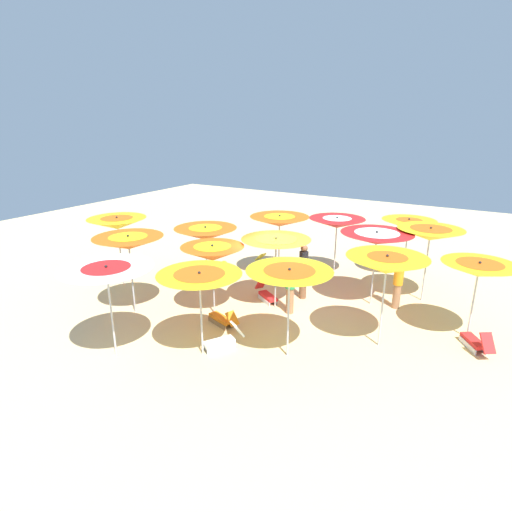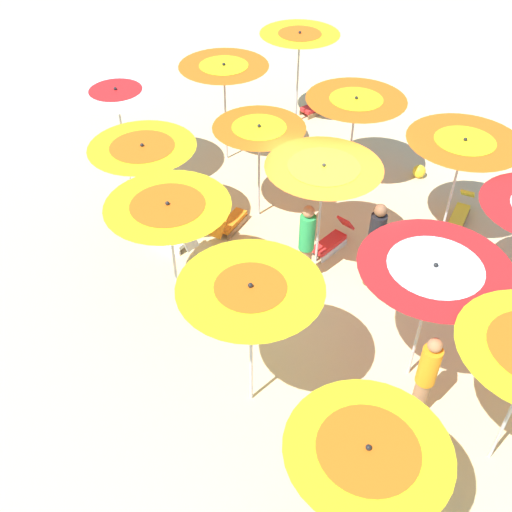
% 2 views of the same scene
% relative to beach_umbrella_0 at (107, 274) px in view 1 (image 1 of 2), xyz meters
% --- Properties ---
extents(ground, '(40.36, 40.36, 0.04)m').
position_rel_beach_umbrella_0_xyz_m(ground, '(-4.80, 2.34, -2.23)').
color(ground, beige).
extents(beach_umbrella_0, '(2.25, 2.25, 2.45)m').
position_rel_beach_umbrella_0_xyz_m(beach_umbrella_0, '(0.00, 0.00, 0.00)').
color(beach_umbrella_0, '#B2B2B7').
rests_on(beach_umbrella_0, ground).
extents(beach_umbrella_1, '(2.09, 2.09, 2.27)m').
position_rel_beach_umbrella_0_xyz_m(beach_umbrella_1, '(-1.18, 1.88, -0.18)').
color(beach_umbrella_1, '#B2B2B7').
rests_on(beach_umbrella_1, ground).
extents(beach_umbrella_2, '(2.12, 2.12, 2.38)m').
position_rel_beach_umbrella_0_xyz_m(beach_umbrella_2, '(-2.24, 3.78, -0.06)').
color(beach_umbrella_2, '#B2B2B7').
rests_on(beach_umbrella_2, ground).
extents(beach_umbrella_3, '(2.06, 2.06, 2.56)m').
position_rel_beach_umbrella_0_xyz_m(beach_umbrella_3, '(-3.95, 5.65, 0.07)').
color(beach_umbrella_3, '#B2B2B7').
rests_on(beach_umbrella_3, ground).
extents(beach_umbrella_4, '(1.92, 1.92, 2.23)m').
position_rel_beach_umbrella_0_xyz_m(beach_umbrella_4, '(-5.63, 7.66, -0.21)').
color(beach_umbrella_4, '#B2B2B7').
rests_on(beach_umbrella_4, ground).
extents(beach_umbrella_5, '(2.09, 2.09, 2.52)m').
position_rel_beach_umbrella_0_xyz_m(beach_umbrella_5, '(-2.07, -1.49, 0.06)').
color(beach_umbrella_5, '#B2B2B7').
rests_on(beach_umbrella_5, ground).
extents(beach_umbrella_6, '(1.91, 1.91, 2.25)m').
position_rel_beach_umbrella_0_xyz_m(beach_umbrella_6, '(-3.26, 0.73, -0.24)').
color(beach_umbrella_6, '#B2B2B7').
rests_on(beach_umbrella_6, ground).
extents(beach_umbrella_7, '(2.17, 2.17, 2.34)m').
position_rel_beach_umbrella_0_xyz_m(beach_umbrella_7, '(-4.67, 2.11, -0.09)').
color(beach_umbrella_7, '#B2B2B7').
rests_on(beach_umbrella_7, ground).
extents(beach_umbrella_8, '(2.25, 2.25, 2.47)m').
position_rel_beach_umbrella_0_xyz_m(beach_umbrella_8, '(-6.48, 4.71, 0.02)').
color(beach_umbrella_8, '#B2B2B7').
rests_on(beach_umbrella_8, ground).
extents(beach_umbrella_9, '(2.06, 2.06, 2.54)m').
position_rel_beach_umbrella_0_xyz_m(beach_umbrella_9, '(-7.64, 6.10, 0.08)').
color(beach_umbrella_9, '#B2B2B7').
rests_on(beach_umbrella_9, ground).
extents(beach_umbrella_10, '(2.05, 2.05, 2.54)m').
position_rel_beach_umbrella_0_xyz_m(beach_umbrella_10, '(-3.57, -3.67, 0.07)').
color(beach_umbrella_10, '#B2B2B7').
rests_on(beach_umbrella_10, ground).
extents(beach_umbrella_11, '(2.23, 2.23, 2.19)m').
position_rel_beach_umbrella_0_xyz_m(beach_umbrella_11, '(-5.14, -0.97, -0.30)').
color(beach_umbrella_11, '#B2B2B7').
rests_on(beach_umbrella_11, ground).
extents(beach_umbrella_12, '(2.22, 2.22, 2.41)m').
position_rel_beach_umbrella_0_xyz_m(beach_umbrella_12, '(-7.24, 0.88, -0.04)').
color(beach_umbrella_12, '#B2B2B7').
rests_on(beach_umbrella_12, ground).
extents(beach_umbrella_13, '(2.09, 2.09, 2.34)m').
position_rel_beach_umbrella_0_xyz_m(beach_umbrella_13, '(-8.36, 2.72, -0.12)').
color(beach_umbrella_13, '#B2B2B7').
rests_on(beach_umbrella_13, ground).
extents(beach_umbrella_14, '(1.98, 1.98, 2.29)m').
position_rel_beach_umbrella_0_xyz_m(beach_umbrella_14, '(-9.69, 5.05, -0.15)').
color(beach_umbrella_14, '#B2B2B7').
rests_on(beach_umbrella_14, ground).
extents(lounger_0, '(1.11, 0.84, 0.65)m').
position_rel_beach_umbrella_0_xyz_m(lounger_0, '(-1.70, 2.14, -2.00)').
color(lounger_0, silver).
rests_on(lounger_0, ground).
extents(lounger_1, '(0.66, 1.20, 0.58)m').
position_rel_beach_umbrella_0_xyz_m(lounger_1, '(-2.74, 1.40, -2.01)').
color(lounger_1, olive).
rests_on(lounger_1, ground).
extents(lounger_2, '(0.88, 1.11, 0.59)m').
position_rel_beach_umbrella_0_xyz_m(lounger_2, '(-4.94, 1.65, -2.01)').
color(lounger_2, silver).
rests_on(lounger_2, ground).
extents(lounger_3, '(0.69, 1.28, 0.58)m').
position_rel_beach_umbrella_0_xyz_m(lounger_3, '(-7.68, 0.20, -2.01)').
color(lounger_3, olive).
rests_on(lounger_3, ground).
extents(lounger_4, '(1.11, 1.18, 0.72)m').
position_rel_beach_umbrella_0_xyz_m(lounger_4, '(-4.16, -4.39, -1.99)').
color(lounger_4, olive).
rests_on(lounger_4, ground).
extents(lounger_5, '(1.15, 0.91, 0.68)m').
position_rel_beach_umbrella_0_xyz_m(lounger_5, '(-5.03, 7.89, -1.99)').
color(lounger_5, silver).
rests_on(lounger_5, ground).
extents(beachgoer_0, '(0.30, 0.30, 1.72)m').
position_rel_beach_umbrella_0_xyz_m(beachgoer_0, '(-6.58, 5.49, -1.31)').
color(beachgoer_0, '#A3704C').
rests_on(beachgoer_0, ground).
extents(beachgoer_1, '(0.30, 0.30, 1.80)m').
position_rel_beach_umbrella_0_xyz_m(beachgoer_1, '(-4.49, 2.72, -1.26)').
color(beachgoer_1, '#A3704C').
rests_on(beachgoer_1, ground).
extents(beachgoer_2, '(0.30, 0.30, 1.89)m').
position_rel_beach_umbrella_0_xyz_m(beachgoer_2, '(-5.76, 2.58, -1.21)').
color(beachgoer_2, brown).
rests_on(beachgoer_2, ground).
extents(beach_ball, '(0.32, 0.32, 0.32)m').
position_rel_beach_umbrella_0_xyz_m(beach_ball, '(-6.85, -1.42, -2.05)').
color(beach_ball, yellow).
rests_on(beach_ball, ground).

